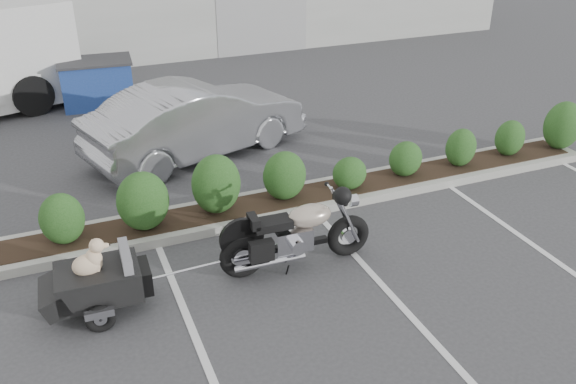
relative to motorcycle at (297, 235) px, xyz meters
name	(u,v)px	position (x,y,z in m)	size (l,w,h in m)	color
ground	(291,287)	(-0.28, -0.45, -0.53)	(90.00, 90.00, 0.00)	#38383A
planter_kerb	(296,200)	(0.72, 1.75, -0.46)	(12.00, 1.00, 0.15)	#9E9E93
motorcycle	(297,235)	(0.00, 0.00, 0.00)	(2.31, 0.78, 1.33)	black
pet_trailer	(97,281)	(-2.78, 0.02, -0.07)	(1.84, 1.03, 1.10)	black
sedan	(197,120)	(-0.28, 4.52, 0.22)	(1.58, 4.53, 1.49)	#A6A7AD
dumpster	(97,82)	(-1.78, 8.38, 0.05)	(1.83, 1.34, 1.14)	navy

